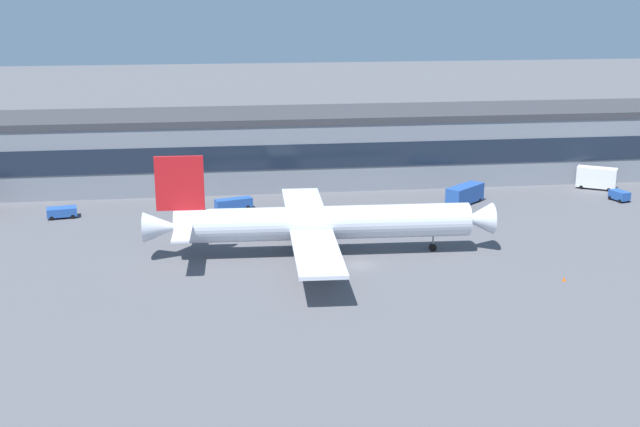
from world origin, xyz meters
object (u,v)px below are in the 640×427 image
fuel_truck (464,194)px  follow_me_car (303,199)px  airliner (317,223)px  pushback_tractor (61,212)px  traffic_cone_0 (564,279)px  baggage_tug (620,195)px  belt_loader (234,203)px  catering_truck (596,177)px

fuel_truck → follow_me_car: size_ratio=1.71×
airliner → pushback_tractor: airliner is taller
pushback_tractor → follow_me_car: 40.99m
airliner → fuel_truck: (29.38, 24.19, -2.85)m
traffic_cone_0 → baggage_tug: bearing=54.5°
belt_loader → follow_me_car: (12.05, 1.53, -0.06)m
catering_truck → belt_loader: 68.94m
fuel_truck → belt_loader: bearing=177.5°
airliner → traffic_cone_0: size_ratio=84.19×
fuel_truck → follow_me_car: (-28.48, 3.33, -0.79)m
baggage_tug → traffic_cone_0: (-26.92, -37.76, -0.79)m
catering_truck → baggage_tug: size_ratio=1.87×
follow_me_car → baggage_tug: bearing=-4.9°
pushback_tractor → fuel_truck: fuel_truck is taller
baggage_tug → belt_loader: bearing=177.2°
baggage_tug → belt_loader: size_ratio=0.60×
airliner → baggage_tug: 62.17m
airliner → baggage_tug: size_ratio=12.54×
catering_truck → follow_me_car: (-56.63, -4.31, -1.20)m
airliner → belt_loader: bearing=113.2°
airliner → belt_loader: size_ratio=7.51×
airliner → follow_me_car: airliner is taller
pushback_tractor → baggage_tug: baggage_tug is taller
airliner → pushback_tractor: bearing=148.5°
airliner → fuel_truck: bearing=39.5°
airliner → catering_truck: (57.53, 31.82, -2.44)m
pushback_tractor → catering_truck: (97.51, 7.28, 1.24)m
airliner → fuel_truck: size_ratio=6.15×
follow_me_car → traffic_cone_0: (29.96, -42.63, -0.79)m
fuel_truck → traffic_cone_0: 39.36m
baggage_tug → follow_me_car: same height
airliner → catering_truck: 65.79m
baggage_tug → traffic_cone_0: baggage_tug is taller
baggage_tug → follow_me_car: (-56.88, 4.87, 0.00)m
traffic_cone_0 → belt_loader: bearing=135.6°
baggage_tug → follow_me_car: 57.09m
fuel_truck → traffic_cone_0: bearing=-87.8°
airliner → catering_truck: bearing=28.9°
catering_truck → baggage_tug: (0.25, -9.17, -1.21)m
traffic_cone_0 → airliner: bearing=153.9°
pushback_tractor → fuel_truck: 69.37m
airliner → follow_me_car: 27.77m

